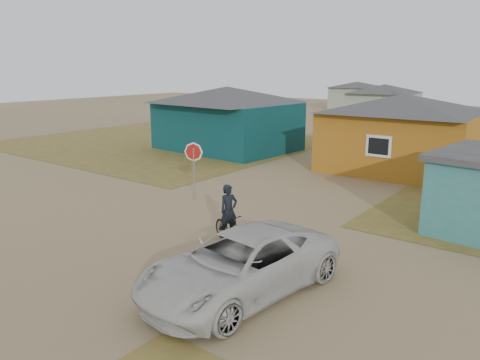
% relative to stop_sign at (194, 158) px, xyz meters
% --- Properties ---
extents(ground, '(120.00, 120.00, 0.00)m').
position_rel_stop_sign_xyz_m(ground, '(2.11, -3.48, -1.73)').
color(ground, '#8B7450').
extents(grass_nw, '(20.00, 18.00, 0.00)m').
position_rel_stop_sign_xyz_m(grass_nw, '(-11.89, 9.52, -1.72)').
color(grass_nw, olive).
rests_on(grass_nw, ground).
extents(house_teal, '(8.93, 7.08, 4.00)m').
position_rel_stop_sign_xyz_m(house_teal, '(-6.39, 10.02, 0.33)').
color(house_teal, '#093236').
rests_on(house_teal, ground).
extents(house_yellow, '(7.72, 6.76, 3.90)m').
position_rel_stop_sign_xyz_m(house_yellow, '(4.61, 10.52, 0.28)').
color(house_yellow, '#A06318').
rests_on(house_yellow, ground).
extents(house_pale_west, '(7.04, 6.15, 3.60)m').
position_rel_stop_sign_xyz_m(house_pale_west, '(-3.89, 30.52, 0.13)').
color(house_pale_west, '#93A089').
rests_on(house_pale_west, ground).
extents(house_pale_north, '(6.28, 5.81, 3.40)m').
position_rel_stop_sign_xyz_m(house_pale_north, '(-11.89, 42.52, 0.03)').
color(house_pale_north, '#93A089').
rests_on(house_pale_north, ground).
extents(stop_sign, '(0.76, 0.06, 2.33)m').
position_rel_stop_sign_xyz_m(stop_sign, '(0.00, 0.00, 0.00)').
color(stop_sign, gray).
rests_on(stop_sign, ground).
extents(cyclist, '(1.66, 0.98, 1.82)m').
position_rel_stop_sign_xyz_m(cyclist, '(4.05, -2.86, -1.06)').
color(cyclist, black).
rests_on(cyclist, ground).
extents(vehicle, '(3.06, 5.50, 1.46)m').
position_rel_stop_sign_xyz_m(vehicle, '(6.30, -5.23, -1.00)').
color(vehicle, beige).
rests_on(vehicle, ground).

